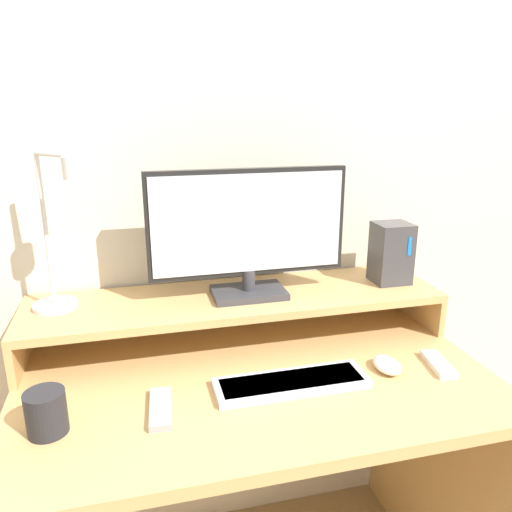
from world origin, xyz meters
TOP-DOWN VIEW (x-y plane):
  - wall_back at (0.00, 0.73)m, footprint 6.00×0.05m
  - desk at (0.00, 0.35)m, footprint 1.14×0.69m
  - monitor_shelf at (0.00, 0.55)m, footprint 1.14×0.29m
  - monitor at (0.03, 0.54)m, footprint 0.54×0.13m
  - desk_lamp at (-0.44, 0.54)m, footprint 0.17×0.19m
  - router_dock at (0.47, 0.55)m, footprint 0.10×0.10m
  - keyboard at (0.07, 0.26)m, footprint 0.36×0.11m
  - mouse at (0.32, 0.27)m, footprint 0.06×0.09m
  - remote_control at (-0.24, 0.24)m, footprint 0.06×0.15m
  - remote_secondary at (0.46, 0.26)m, footprint 0.07×0.13m
  - mug at (-0.46, 0.22)m, footprint 0.08×0.08m

SIDE VIEW (x-z plane):
  - desk at x=0.00m, z-range 0.15..0.92m
  - remote_control at x=-0.24m, z-range 0.77..0.78m
  - remote_secondary at x=0.46m, z-range 0.77..0.78m
  - keyboard at x=0.07m, z-range 0.77..0.79m
  - mouse at x=0.32m, z-range 0.77..0.80m
  - mug at x=-0.46m, z-range 0.77..0.86m
  - monitor_shelf at x=0.00m, z-range 0.81..0.94m
  - router_dock at x=0.47m, z-range 0.89..1.07m
  - monitor at x=0.03m, z-range 0.90..1.25m
  - desk_lamp at x=-0.44m, z-range 0.88..1.28m
  - wall_back at x=0.00m, z-range 0.00..2.50m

